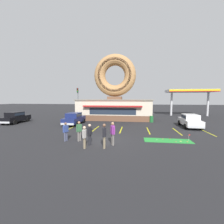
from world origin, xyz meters
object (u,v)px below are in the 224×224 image
pedestrian_clipboard_woman (79,130)px  putting_flag_pin (189,136)px  golf_ball (157,139)px  traffic_light_pole (78,98)px  car_white (190,120)px  car_black (16,117)px  car_navy (74,118)px  pedestrian_blue_sweater_man (84,136)px  pedestrian_leather_jacket_man (104,135)px  pedestrian_hooded_kid (90,133)px  trash_bin (151,119)px  pedestrian_beanie_man (113,132)px  pedestrian_crossing_woman (66,131)px

pedestrian_clipboard_woman → putting_flag_pin: bearing=7.5°
golf_ball → traffic_light_pole: size_ratio=0.01×
car_white → car_black: bearing=-179.6°
car_navy → pedestrian_blue_sweater_man: size_ratio=2.89×
pedestrian_leather_jacket_man → pedestrian_blue_sweater_man: bearing=-171.2°
car_white → pedestrian_hooded_kid: (-10.11, -8.56, 0.01)m
golf_ball → trash_bin: (0.65, 9.83, 0.45)m
car_black → pedestrian_blue_sweater_man: size_ratio=2.94×
car_navy → pedestrian_leather_jacket_man: bearing=-56.6°
car_white → traffic_light_pole: bearing=149.0°
pedestrian_beanie_man → traffic_light_pole: traffic_light_pole is taller
putting_flag_pin → car_navy: (-12.52, 6.36, 0.43)m
trash_bin → traffic_light_pole: size_ratio=0.17×
golf_ball → car_white: car_white is taller
pedestrian_hooded_kid → car_navy: bearing=119.2°
car_black → car_navy: same height
pedestrian_leather_jacket_man → trash_bin: 13.36m
golf_ball → pedestrian_leather_jacket_man: pedestrian_leather_jacket_man is taller
car_black → trash_bin: bearing=10.3°
pedestrian_blue_sweater_man → traffic_light_pole: traffic_light_pole is taller
pedestrian_leather_jacket_man → trash_bin: (4.65, 12.51, -0.48)m
pedestrian_leather_jacket_man → pedestrian_clipboard_woman: 2.82m
putting_flag_pin → trash_bin: (-1.91, 9.84, 0.06)m
car_white → car_navy: 14.83m
pedestrian_clipboard_woman → trash_bin: bearing=57.4°
traffic_light_pole → pedestrian_crossing_woman: bearing=-71.9°
car_white → pedestrian_beanie_man: bearing=-135.2°
car_navy → pedestrian_blue_sweater_man: 10.32m
pedestrian_clipboard_woman → pedestrian_beanie_man: size_ratio=0.94×
golf_ball → pedestrian_beanie_man: bearing=-151.9°
car_navy → trash_bin: (10.62, 3.48, -0.37)m
pedestrian_leather_jacket_man → pedestrian_beanie_man: bearing=59.0°
pedestrian_leather_jacket_man → car_black: bearing=148.8°
pedestrian_beanie_man → traffic_light_pole: bearing=117.6°
putting_flag_pin → trash_bin: trash_bin is taller
car_black → car_navy: bearing=0.4°
pedestrian_blue_sweater_man → pedestrian_hooded_kid: bearing=80.4°
pedestrian_blue_sweater_man → car_black: bearing=145.6°
pedestrian_hooded_kid → pedestrian_clipboard_woman: bearing=142.4°
pedestrian_hooded_kid → pedestrian_beanie_man: size_ratio=0.92×
car_white → pedestrian_blue_sweater_man: bearing=-137.6°
golf_ball → pedestrian_leather_jacket_man: bearing=-146.2°
pedestrian_blue_sweater_man → pedestrian_crossing_woman: pedestrian_blue_sweater_man is taller
pedestrian_hooded_kid → pedestrian_crossing_woman: bearing=162.3°
pedestrian_hooded_kid → pedestrian_clipboard_woman: 1.47m
golf_ball → pedestrian_beanie_man: pedestrian_beanie_man is taller
car_white → pedestrian_beanie_man: size_ratio=2.65×
golf_ball → pedestrian_clipboard_woman: 6.57m
golf_ball → car_navy: size_ratio=0.01×
golf_ball → pedestrian_crossing_woman: bearing=-169.6°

